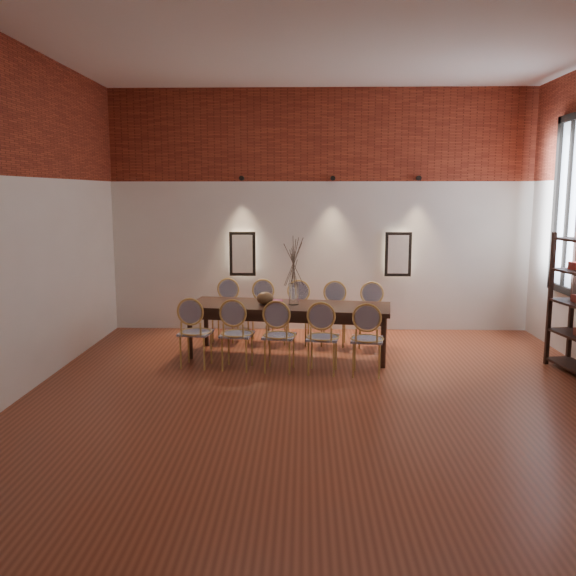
{
  "coord_description": "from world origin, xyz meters",
  "views": [
    {
      "loc": [
        -0.26,
        -6.72,
        2.33
      ],
      "look_at": [
        -0.48,
        1.36,
        1.05
      ],
      "focal_mm": 38.0,
      "sensor_mm": 36.0,
      "label": 1
    }
  ],
  "objects_px": {
    "bowl": "(265,298)",
    "chair_far_d": "(334,315)",
    "chair_far_e": "(371,316)",
    "chair_near_b": "(237,334)",
    "chair_near_e": "(367,339)",
    "chair_near_c": "(279,336)",
    "chair_near_a": "(196,332)",
    "vase": "(294,294)",
    "chair_far_b": "(261,313)",
    "chair_far_c": "(297,314)",
    "chair_far_a": "(225,311)",
    "chair_near_d": "(323,337)",
    "book": "(273,301)",
    "dining_table": "(289,330)"
  },
  "relations": [
    {
      "from": "book",
      "to": "chair_far_d",
      "type": "bearing_deg",
      "value": 28.45
    },
    {
      "from": "chair_near_e",
      "to": "book",
      "type": "distance_m",
      "value": 1.66
    },
    {
      "from": "chair_near_e",
      "to": "chair_near_c",
      "type": "bearing_deg",
      "value": -180.0
    },
    {
      "from": "chair_near_c",
      "to": "chair_far_d",
      "type": "height_order",
      "value": "same"
    },
    {
      "from": "chair_far_e",
      "to": "bowl",
      "type": "relative_size",
      "value": 3.92
    },
    {
      "from": "dining_table",
      "to": "chair_near_a",
      "type": "distance_m",
      "value": 1.36
    },
    {
      "from": "chair_near_a",
      "to": "chair_near_c",
      "type": "xyz_separation_m",
      "value": [
        1.13,
        -0.16,
        0.0
      ]
    },
    {
      "from": "book",
      "to": "chair_near_a",
      "type": "bearing_deg",
      "value": -143.8
    },
    {
      "from": "chair_near_a",
      "to": "bowl",
      "type": "height_order",
      "value": "chair_near_a"
    },
    {
      "from": "dining_table",
      "to": "chair_near_d",
      "type": "bearing_deg",
      "value": -52.34
    },
    {
      "from": "chair_far_b",
      "to": "chair_far_c",
      "type": "height_order",
      "value": "same"
    },
    {
      "from": "chair_near_c",
      "to": "chair_far_c",
      "type": "bearing_deg",
      "value": 90.0
    },
    {
      "from": "chair_far_c",
      "to": "chair_far_b",
      "type": "bearing_deg",
      "value": -0.0
    },
    {
      "from": "chair_near_e",
      "to": "dining_table",
      "type": "bearing_deg",
      "value": 147.07
    },
    {
      "from": "chair_near_e",
      "to": "vase",
      "type": "bearing_deg",
      "value": 145.38
    },
    {
      "from": "chair_near_a",
      "to": "chair_far_e",
      "type": "bearing_deg",
      "value": 32.93
    },
    {
      "from": "chair_near_e",
      "to": "chair_far_b",
      "type": "bearing_deg",
      "value": 139.18
    },
    {
      "from": "chair_far_d",
      "to": "vase",
      "type": "xyz_separation_m",
      "value": [
        -0.6,
        -0.66,
        0.43
      ]
    },
    {
      "from": "dining_table",
      "to": "book",
      "type": "height_order",
      "value": "book"
    },
    {
      "from": "vase",
      "to": "book",
      "type": "relative_size",
      "value": 1.15
    },
    {
      "from": "vase",
      "to": "chair_near_b",
      "type": "bearing_deg",
      "value": -139.06
    },
    {
      "from": "chair_near_b",
      "to": "chair_near_e",
      "type": "xyz_separation_m",
      "value": [
        1.69,
        -0.24,
        0.0
      ]
    },
    {
      "from": "chair_far_c",
      "to": "dining_table",
      "type": "bearing_deg",
      "value": 90.0
    },
    {
      "from": "chair_far_a",
      "to": "book",
      "type": "bearing_deg",
      "value": 145.41
    },
    {
      "from": "chair_near_d",
      "to": "book",
      "type": "bearing_deg",
      "value": 133.58
    },
    {
      "from": "dining_table",
      "to": "book",
      "type": "bearing_deg",
      "value": 153.38
    },
    {
      "from": "vase",
      "to": "chair_near_a",
      "type": "bearing_deg",
      "value": -156.74
    },
    {
      "from": "chair_near_c",
      "to": "chair_far_d",
      "type": "distance_m",
      "value": 1.58
    },
    {
      "from": "chair_far_d",
      "to": "chair_near_e",
      "type": "bearing_deg",
      "value": 111.1
    },
    {
      "from": "chair_near_b",
      "to": "chair_far_c",
      "type": "distance_m",
      "value": 1.58
    },
    {
      "from": "bowl",
      "to": "chair_far_e",
      "type": "bearing_deg",
      "value": 20.04
    },
    {
      "from": "chair_far_b",
      "to": "book",
      "type": "distance_m",
      "value": 0.75
    },
    {
      "from": "chair_near_c",
      "to": "bowl",
      "type": "relative_size",
      "value": 3.92
    },
    {
      "from": "chair_far_d",
      "to": "bowl",
      "type": "distance_m",
      "value": 1.25
    },
    {
      "from": "chair_near_c",
      "to": "chair_near_b",
      "type": "bearing_deg",
      "value": 180.0
    },
    {
      "from": "dining_table",
      "to": "book",
      "type": "xyz_separation_m",
      "value": [
        -0.23,
        0.16,
        0.39
      ]
    },
    {
      "from": "chair_near_d",
      "to": "chair_far_c",
      "type": "xyz_separation_m",
      "value": [
        -0.35,
        1.54,
        0.0
      ]
    },
    {
      "from": "chair_near_c",
      "to": "vase",
      "type": "xyz_separation_m",
      "value": [
        0.17,
        0.72,
        0.43
      ]
    },
    {
      "from": "chair_far_b",
      "to": "chair_near_e",
      "type": "bearing_deg",
      "value": 139.18
    },
    {
      "from": "chair_near_e",
      "to": "bowl",
      "type": "bearing_deg",
      "value": 154.95
    },
    {
      "from": "dining_table",
      "to": "chair_far_b",
      "type": "distance_m",
      "value": 0.94
    },
    {
      "from": "chair_near_a",
      "to": "vase",
      "type": "bearing_deg",
      "value": 31.39
    },
    {
      "from": "chair_far_b",
      "to": "chair_near_a",
      "type": "bearing_deg",
      "value": 68.9
    },
    {
      "from": "chair_near_b",
      "to": "chair_far_b",
      "type": "xyz_separation_m",
      "value": [
        0.21,
        1.46,
        0.0
      ]
    },
    {
      "from": "chair_near_a",
      "to": "chair_near_d",
      "type": "height_order",
      "value": "same"
    },
    {
      "from": "chair_near_c",
      "to": "book",
      "type": "height_order",
      "value": "chair_near_c"
    },
    {
      "from": "bowl",
      "to": "chair_far_d",
      "type": "bearing_deg",
      "value": 33.01
    },
    {
      "from": "chair_far_a",
      "to": "chair_near_b",
      "type": "bearing_deg",
      "value": 111.1
    },
    {
      "from": "chair_near_e",
      "to": "chair_far_a",
      "type": "distance_m",
      "value": 2.71
    },
    {
      "from": "chair_far_e",
      "to": "book",
      "type": "relative_size",
      "value": 3.62
    }
  ]
}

